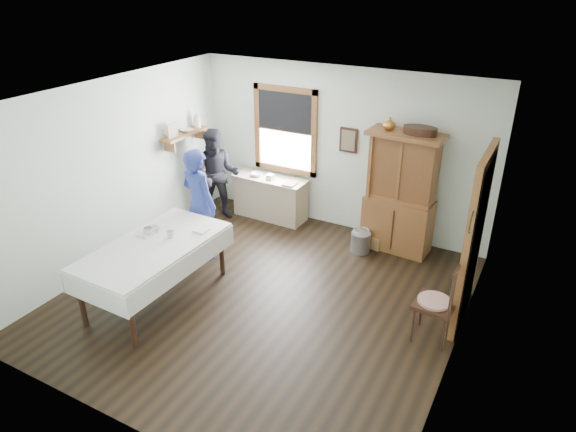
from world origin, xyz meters
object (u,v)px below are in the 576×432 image
(work_counter, at_px, (270,197))
(spindle_chair, at_px, (435,300))
(wicker_basket, at_px, (373,240))
(pail, at_px, (361,242))
(china_hutch, at_px, (400,193))
(figure_dark, at_px, (217,178))
(dining_table, at_px, (157,272))
(woman_blue, at_px, (200,208))

(work_counter, bearing_deg, spindle_chair, -28.73)
(spindle_chair, distance_m, wicker_basket, 2.33)
(wicker_basket, bearing_deg, pail, -112.81)
(pail, bearing_deg, china_hutch, 39.84)
(work_counter, xyz_separation_m, china_hutch, (2.31, -0.03, 0.57))
(work_counter, bearing_deg, figure_dark, -149.11)
(figure_dark, bearing_deg, dining_table, -100.20)
(woman_blue, bearing_deg, dining_table, 110.83)
(pail, relative_size, wicker_basket, 0.93)
(china_hutch, bearing_deg, woman_blue, -143.45)
(wicker_basket, distance_m, figure_dark, 2.86)
(dining_table, relative_size, spindle_chair, 1.92)
(spindle_chair, xyz_separation_m, pail, (-1.50, 1.56, -0.37))
(work_counter, distance_m, china_hutch, 2.38)
(wicker_basket, height_order, figure_dark, figure_dark)
(dining_table, height_order, pail, dining_table)
(dining_table, relative_size, wicker_basket, 5.92)
(pail, relative_size, figure_dark, 0.22)
(dining_table, xyz_separation_m, pail, (1.94, 2.48, -0.25))
(spindle_chair, xyz_separation_m, woman_blue, (-3.61, 0.29, 0.27))
(china_hutch, height_order, wicker_basket, china_hutch)
(china_hutch, bearing_deg, dining_table, -126.01)
(figure_dark, bearing_deg, pail, -25.89)
(wicker_basket, distance_m, woman_blue, 2.79)
(china_hutch, height_order, spindle_chair, china_hutch)
(work_counter, height_order, woman_blue, woman_blue)
(work_counter, distance_m, woman_blue, 1.74)
(dining_table, bearing_deg, china_hutch, 50.10)
(work_counter, height_order, china_hutch, china_hutch)
(dining_table, xyz_separation_m, wicker_basket, (2.05, 2.74, -0.31))
(china_hutch, xyz_separation_m, pail, (-0.45, -0.37, -0.79))
(china_hutch, relative_size, woman_blue, 1.18)
(pail, bearing_deg, spindle_chair, -45.99)
(pail, bearing_deg, dining_table, -128.01)
(dining_table, xyz_separation_m, figure_dark, (-0.72, 2.44, 0.34))
(work_counter, height_order, wicker_basket, work_counter)
(dining_table, distance_m, woman_blue, 1.28)
(pail, height_order, woman_blue, woman_blue)
(woman_blue, height_order, figure_dark, woman_blue)
(work_counter, bearing_deg, china_hutch, 0.64)
(spindle_chair, xyz_separation_m, wicker_basket, (-1.39, 1.82, -0.43))
(work_counter, xyz_separation_m, dining_table, (-0.07, -2.88, 0.03))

